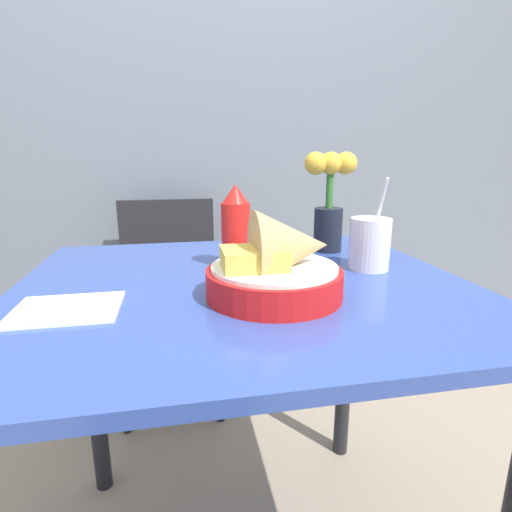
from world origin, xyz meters
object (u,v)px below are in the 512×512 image
object	(u,v)px
chair_far_window	(169,281)
ketchup_bottle	(236,228)
drink_cup	(370,245)
flower_vase	(329,198)
food_basket	(279,266)

from	to	relation	value
chair_far_window	ketchup_bottle	xyz separation A→B (m)	(0.18, -0.76, 0.36)
drink_cup	flower_vase	distance (m)	0.21
chair_far_window	flower_vase	size ratio (longest dim) A/B	3.20
chair_far_window	drink_cup	xyz separation A→B (m)	(0.47, -0.83, 0.32)
drink_cup	flower_vase	world-z (taller)	flower_vase
food_basket	ketchup_bottle	size ratio (longest dim) A/B	1.31
food_basket	ketchup_bottle	bearing A→B (deg)	102.95
chair_far_window	food_basket	xyz separation A→B (m)	(0.23, -0.97, 0.32)
chair_far_window	flower_vase	bearing A→B (deg)	-55.42
ketchup_bottle	flower_vase	world-z (taller)	flower_vase
ketchup_bottle	drink_cup	bearing A→B (deg)	-14.08
flower_vase	ketchup_bottle	bearing A→B (deg)	-157.06
ketchup_bottle	chair_far_window	bearing A→B (deg)	103.24
chair_far_window	food_basket	size ratio (longest dim) A/B	3.34
drink_cup	chair_far_window	bearing A→B (deg)	119.62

